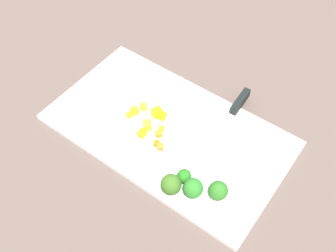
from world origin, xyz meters
The scene contains 19 objects.
ground_plane centered at (0.00, 0.00, 0.00)m, with size 4.00×4.00×0.00m, color brown.
cutting_board centered at (0.00, 0.00, 0.01)m, with size 0.55×0.31×0.01m, color white.
prep_bowl centered at (0.05, -0.08, 0.03)m, with size 0.08×0.08×0.04m, color silver.
chef_knife centered at (-0.10, -0.10, 0.02)m, with size 0.04×0.35×0.02m.
carrot_dice_0 centered at (-0.01, 0.05, 0.02)m, with size 0.01×0.01×0.01m, color orange.
carrot_dice_1 centered at (-0.02, 0.06, 0.02)m, with size 0.01×0.02×0.01m, color orange.
carrot_dice_2 centered at (0.01, 0.03, 0.02)m, with size 0.01×0.01×0.01m, color orange.
pepper_dice_0 centered at (0.08, -0.01, 0.02)m, with size 0.01×0.02×0.01m, color yellow.
pepper_dice_1 centered at (0.04, 0.03, 0.02)m, with size 0.02×0.02×0.02m, color yellow.
pepper_dice_2 centered at (0.04, 0.05, 0.02)m, with size 0.02×0.02×0.01m, color yellow.
pepper_dice_3 centered at (0.09, 0.01, 0.02)m, with size 0.02×0.02×0.02m, color yellow.
pepper_dice_4 centered at (0.05, -0.02, 0.02)m, with size 0.02×0.02×0.02m, color yellow.
pepper_dice_5 centered at (0.10, 0.03, 0.02)m, with size 0.01×0.01×0.01m, color yellow.
pepper_dice_6 centered at (0.03, -0.02, 0.02)m, with size 0.02×0.02×0.01m, color yellow.
pepper_dice_7 centered at (0.01, 0.01, 0.02)m, with size 0.01×0.01×0.01m, color yellow.
broccoli_floret_0 centered at (-0.14, 0.11, 0.03)m, with size 0.04×0.04×0.04m.
broccoli_floret_1 centered at (-0.11, 0.09, 0.03)m, with size 0.03×0.03×0.03m.
broccoli_floret_2 centered at (-0.18, 0.08, 0.03)m, with size 0.04×0.04×0.04m.
broccoli_floret_3 centered at (-0.10, 0.12, 0.03)m, with size 0.04×0.04×0.04m.
Camera 1 is at (-0.34, 0.46, 0.75)m, focal length 42.75 mm.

